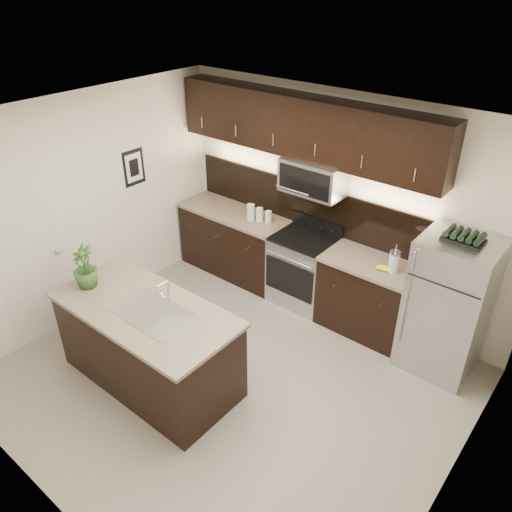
% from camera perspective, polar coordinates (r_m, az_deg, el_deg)
% --- Properties ---
extents(ground, '(4.50, 4.50, 0.00)m').
position_cam_1_polar(ground, '(5.54, -2.84, -13.87)').
color(ground, gray).
rests_on(ground, ground).
extents(room_walls, '(4.52, 4.02, 2.71)m').
position_cam_1_polar(room_walls, '(4.56, -4.74, 1.89)').
color(room_walls, silver).
rests_on(room_walls, ground).
extents(counter_run, '(3.51, 0.65, 0.94)m').
position_cam_1_polar(counter_run, '(6.52, 3.92, -0.94)').
color(counter_run, black).
rests_on(counter_run, ground).
extents(upper_fixtures, '(3.49, 0.40, 1.66)m').
position_cam_1_polar(upper_fixtures, '(5.93, 5.56, 13.44)').
color(upper_fixtures, black).
rests_on(upper_fixtures, counter_run).
extents(island, '(1.96, 0.96, 0.94)m').
position_cam_1_polar(island, '(5.35, -12.14, -9.82)').
color(island, black).
rests_on(island, ground).
extents(sink_faucet, '(0.84, 0.50, 0.28)m').
position_cam_1_polar(sink_faucet, '(4.96, -11.53, -6.26)').
color(sink_faucet, silver).
rests_on(sink_faucet, island).
extents(refrigerator, '(0.75, 0.68, 1.56)m').
position_cam_1_polar(refrigerator, '(5.59, 21.02, -5.38)').
color(refrigerator, '#B2B2B7').
rests_on(refrigerator, ground).
extents(wine_rack, '(0.39, 0.24, 0.09)m').
position_cam_1_polar(wine_rack, '(5.18, 22.69, 2.03)').
color(wine_rack, black).
rests_on(wine_rack, refrigerator).
extents(plant, '(0.27, 0.27, 0.47)m').
position_cam_1_polar(plant, '(5.42, -18.98, -1.19)').
color(plant, '#2F5622').
rests_on(plant, island).
extents(canisters, '(0.31, 0.18, 0.22)m').
position_cam_1_polar(canisters, '(6.52, 0.16, 4.82)').
color(canisters, silver).
rests_on(canisters, counter_run).
extents(french_press, '(0.12, 0.12, 0.34)m').
position_cam_1_polar(french_press, '(5.62, 15.48, -0.68)').
color(french_press, silver).
rests_on(french_press, counter_run).
extents(bananas, '(0.18, 0.15, 0.05)m').
position_cam_1_polar(bananas, '(5.69, 13.94, -1.19)').
color(bananas, yellow).
rests_on(bananas, counter_run).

